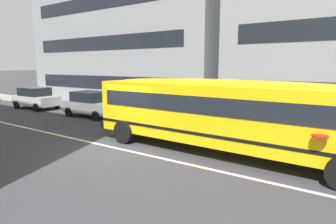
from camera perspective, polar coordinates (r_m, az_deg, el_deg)
ground_plane at (r=11.90m, az=-10.49°, el=-7.05°), size 400.00×400.00×0.00m
sidewalk_far at (r=17.41m, az=6.07°, el=-1.75°), size 120.00×3.00×0.01m
lane_centreline at (r=11.90m, az=-10.49°, el=-7.03°), size 110.00×0.16×0.01m
school_bus at (r=10.78m, az=12.31°, el=0.28°), size 12.60×3.17×2.80m
parked_car_silver_by_hydrant at (r=24.43m, az=-24.87°, el=2.59°), size 3.95×1.97×1.64m
parked_car_grey_end_of_row at (r=19.31m, az=-15.03°, el=1.59°), size 3.91×1.90×1.64m
apartment_block_far_left at (r=28.25m, az=-6.41°, el=19.25°), size 19.09×9.09×16.50m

